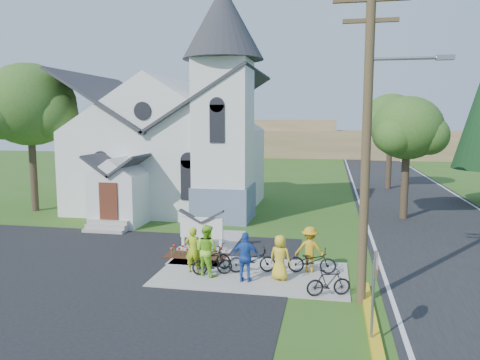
% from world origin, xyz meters
% --- Properties ---
extents(ground, '(120.00, 120.00, 0.00)m').
position_xyz_m(ground, '(0.00, 0.00, 0.00)').
color(ground, '#345A19').
rests_on(ground, ground).
extents(parking_lot, '(20.00, 16.00, 0.02)m').
position_xyz_m(parking_lot, '(-7.00, -2.00, 0.01)').
color(parking_lot, black).
rests_on(parking_lot, ground).
extents(road, '(8.00, 90.00, 0.02)m').
position_xyz_m(road, '(10.00, 15.00, 0.01)').
color(road, black).
rests_on(road, ground).
extents(sidewalk, '(7.00, 4.00, 0.05)m').
position_xyz_m(sidewalk, '(1.50, 0.50, 0.03)').
color(sidewalk, '#9F988F').
rests_on(sidewalk, ground).
extents(church, '(12.35, 12.00, 13.00)m').
position_xyz_m(church, '(-5.48, 12.48, 5.25)').
color(church, white).
rests_on(church, ground).
extents(church_sign, '(2.20, 0.40, 1.70)m').
position_xyz_m(church_sign, '(-1.20, 3.20, 1.03)').
color(church_sign, '#9F988F').
rests_on(church_sign, ground).
extents(flower_bed, '(2.60, 1.10, 0.07)m').
position_xyz_m(flower_bed, '(-1.20, 2.30, 0.04)').
color(flower_bed, '#33190E').
rests_on(flower_bed, ground).
extents(utility_pole, '(3.45, 0.28, 10.00)m').
position_xyz_m(utility_pole, '(5.36, -1.50, 5.40)').
color(utility_pole, '#483624').
rests_on(utility_pole, ground).
extents(stop_sign, '(0.11, 0.76, 2.48)m').
position_xyz_m(stop_sign, '(5.43, -4.20, 1.78)').
color(stop_sign, gray).
rests_on(stop_sign, ground).
extents(tree_lot_corner, '(5.60, 5.60, 9.15)m').
position_xyz_m(tree_lot_corner, '(-14.00, 10.00, 6.60)').
color(tree_lot_corner, '#33271C').
rests_on(tree_lot_corner, ground).
extents(tree_road_near, '(4.00, 4.00, 7.05)m').
position_xyz_m(tree_road_near, '(8.50, 12.00, 5.21)').
color(tree_road_near, '#33271C').
rests_on(tree_road_near, ground).
extents(tree_road_mid, '(4.40, 4.40, 7.80)m').
position_xyz_m(tree_road_mid, '(9.00, 24.00, 5.78)').
color(tree_road_mid, '#33271C').
rests_on(tree_road_mid, ground).
extents(distant_hills, '(61.00, 10.00, 5.60)m').
position_xyz_m(distant_hills, '(3.36, 56.33, 2.17)').
color(distant_hills, brown).
rests_on(distant_hills, ground).
extents(cyclist_0, '(0.64, 0.43, 1.72)m').
position_xyz_m(cyclist_0, '(-0.70, 0.24, 0.91)').
color(cyclist_0, '#9CBD16').
rests_on(cyclist_0, sidewalk).
extents(bike_0, '(1.92, 1.08, 0.96)m').
position_xyz_m(bike_0, '(-0.25, 0.98, 0.53)').
color(bike_0, black).
rests_on(bike_0, sidewalk).
extents(cyclist_1, '(1.13, 1.03, 1.88)m').
position_xyz_m(cyclist_1, '(-0.12, 0.05, 0.99)').
color(cyclist_1, '#90E42A').
rests_on(cyclist_1, sidewalk).
extents(bike_1, '(1.54, 0.86, 0.89)m').
position_xyz_m(bike_1, '(0.07, 0.09, 0.50)').
color(bike_1, black).
rests_on(bike_1, sidewalk).
extents(cyclist_2, '(1.05, 0.46, 1.77)m').
position_xyz_m(cyclist_2, '(1.41, -0.38, 0.93)').
color(cyclist_2, '#2350B2').
rests_on(cyclist_2, sidewalk).
extents(bike_2, '(1.89, 1.09, 0.94)m').
position_xyz_m(bike_2, '(1.46, 0.65, 0.52)').
color(bike_2, black).
rests_on(bike_2, sidewalk).
extents(cyclist_3, '(1.13, 0.67, 1.72)m').
position_xyz_m(cyclist_3, '(3.57, 1.15, 0.91)').
color(cyclist_3, gold).
rests_on(cyclist_3, sidewalk).
extents(bike_3, '(1.53, 0.88, 0.89)m').
position_xyz_m(bike_3, '(4.29, -1.20, 0.49)').
color(bike_3, black).
rests_on(bike_3, sidewalk).
extents(cyclist_4, '(0.91, 0.73, 1.63)m').
position_xyz_m(cyclist_4, '(2.57, 0.04, 0.87)').
color(cyclist_4, gold).
rests_on(cyclist_4, sidewalk).
extents(bike_4, '(1.80, 0.66, 0.94)m').
position_xyz_m(bike_4, '(3.67, 0.98, 0.52)').
color(bike_4, black).
rests_on(bike_4, sidewalk).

